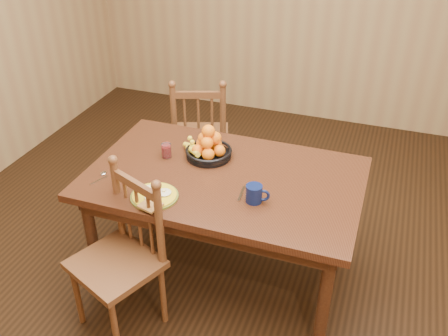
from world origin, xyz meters
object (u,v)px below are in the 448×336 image
(chair_near, at_px, (121,258))
(fruit_bowl, at_px, (208,147))
(dining_table, at_px, (224,187))
(coffee_mug, at_px, (255,194))
(chair_far, at_px, (200,136))
(breakfast_plate, at_px, (154,196))

(chair_near, bearing_deg, fruit_bowl, 95.46)
(chair_near, relative_size, fruit_bowl, 2.95)
(dining_table, bearing_deg, coffee_mug, -38.09)
(chair_far, distance_m, fruit_bowl, 0.85)
(chair_near, xyz_separation_m, fruit_bowl, (0.23, 0.74, 0.35))
(fruit_bowl, bearing_deg, coffee_mug, -41.50)
(dining_table, xyz_separation_m, chair_far, (-0.51, 0.87, -0.19))
(coffee_mug, height_order, fruit_bowl, fruit_bowl)
(chair_far, distance_m, breakfast_plate, 1.27)
(dining_table, xyz_separation_m, chair_near, (-0.40, -0.56, -0.20))
(coffee_mug, bearing_deg, chair_near, -149.90)
(breakfast_plate, height_order, coffee_mug, coffee_mug)
(breakfast_plate, bearing_deg, fruit_bowl, 77.28)
(breakfast_plate, bearing_deg, dining_table, 50.64)
(chair_far, height_order, chair_near, chair_far)
(dining_table, distance_m, coffee_mug, 0.34)
(chair_near, xyz_separation_m, coffee_mug, (0.64, 0.37, 0.34))
(dining_table, height_order, coffee_mug, coffee_mug)
(coffee_mug, distance_m, fruit_bowl, 0.55)
(chair_far, relative_size, fruit_bowl, 3.00)
(dining_table, height_order, chair_near, chair_near)
(breakfast_plate, height_order, fruit_bowl, fruit_bowl)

